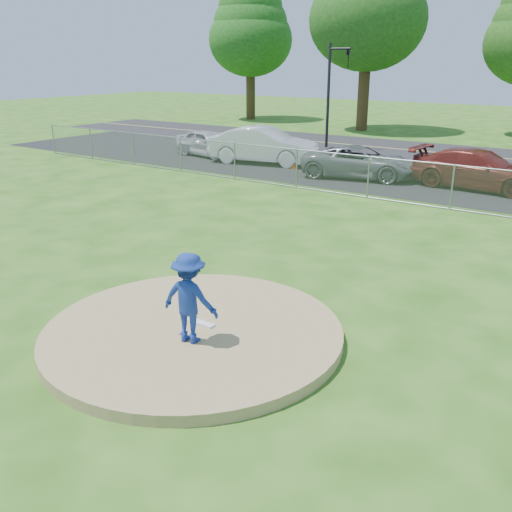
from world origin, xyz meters
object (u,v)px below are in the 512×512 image
at_px(traffic_cone, 294,161).
at_px(parked_car_silver, 208,143).
at_px(traffic_signal_left, 333,86).
at_px(parked_car_darkred, 479,169).
at_px(tree_left, 369,4).
at_px(pitcher, 190,298).
at_px(parked_car_white, 264,145).
at_px(parked_car_gray, 359,162).
at_px(tree_far_left, 250,29).

relative_size(traffic_cone, parked_car_silver, 0.18).
xyz_separation_m(traffic_signal_left, traffic_cone, (1.51, -6.48, -3.00)).
bearing_deg(parked_car_darkred, tree_left, 42.62).
bearing_deg(pitcher, traffic_cone, -73.99).
distance_m(parked_car_white, parked_car_gray, 5.32).
height_order(tree_left, pitcher, tree_left).
relative_size(parked_car_silver, parked_car_white, 0.76).
height_order(parked_car_silver, parked_car_gray, parked_car_silver).
bearing_deg(tree_left, parked_car_silver, -96.20).
relative_size(traffic_signal_left, parked_car_gray, 1.17).
distance_m(parked_car_silver, parked_car_white, 3.51).
relative_size(tree_far_left, pitcher, 6.78).
bearing_deg(traffic_cone, traffic_signal_left, 103.15).
relative_size(traffic_cone, parked_car_white, 0.14).
height_order(traffic_cone, parked_car_white, parked_car_white).
bearing_deg(traffic_cone, tree_left, 103.62).
bearing_deg(parked_car_silver, tree_far_left, 38.19).
distance_m(parked_car_gray, parked_car_darkred, 4.76).
bearing_deg(parked_car_white, tree_left, -5.05).
relative_size(tree_left, parked_car_gray, 2.62).
bearing_deg(parked_car_silver, parked_car_gray, -85.42).
relative_size(tree_left, parked_car_darkred, 2.43).
height_order(traffic_signal_left, parked_car_white, traffic_signal_left).
xyz_separation_m(tree_left, parked_car_darkred, (11.86, -15.15, -7.48)).
relative_size(parked_car_gray, parked_car_darkred, 0.93).
height_order(tree_left, parked_car_gray, tree_left).
relative_size(tree_left, traffic_cone, 17.66).
bearing_deg(traffic_cone, pitcher, -64.64).
bearing_deg(parked_car_gray, traffic_signal_left, 22.79).
xyz_separation_m(tree_far_left, pitcher, (22.29, -33.39, -6.07)).
distance_m(parked_car_silver, parked_car_gray, 8.82).
height_order(tree_far_left, pitcher, tree_far_left).
xyz_separation_m(traffic_signal_left, parked_car_gray, (4.91, -6.79, -2.69)).
height_order(traffic_signal_left, parked_car_darkred, traffic_signal_left).
xyz_separation_m(tree_far_left, parked_car_white, (12.87, -17.17, -6.19)).
relative_size(tree_far_left, parked_car_silver, 2.72).
distance_m(tree_left, traffic_cone, 17.77).
bearing_deg(traffic_cone, tree_far_left, 130.16).
bearing_deg(parked_car_silver, traffic_signal_left, -23.23).
bearing_deg(parked_car_darkred, parked_car_silver, 94.11).
relative_size(tree_far_left, tree_left, 0.86).
distance_m(tree_far_left, traffic_signal_left, 17.60).
height_order(tree_far_left, traffic_cone, tree_far_left).
bearing_deg(parked_car_darkred, tree_far_left, 57.68).
bearing_deg(tree_far_left, pitcher, -56.27).
distance_m(tree_left, traffic_signal_left, 10.48).
xyz_separation_m(tree_far_left, parked_car_silver, (9.36, -17.05, -6.38)).
height_order(tree_left, parked_car_silver, tree_left).
relative_size(pitcher, parked_car_silver, 0.40).
bearing_deg(parked_car_gray, tree_far_left, 32.47).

